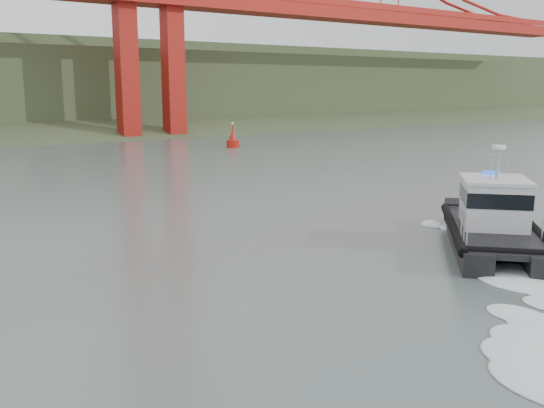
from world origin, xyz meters
The scene contains 3 objects.
ground centered at (0.00, 0.00, 0.00)m, with size 400.00×400.00×0.00m, color #546460.
patrol_boat centered at (8.35, 0.33, 1.37)m, with size 10.92×10.74×5.46m.
nav_buoy centered at (24.51, 53.65, 0.95)m, with size 1.74×1.74×3.63m.
Camera 1 is at (-18.33, -18.31, 8.14)m, focal length 40.00 mm.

